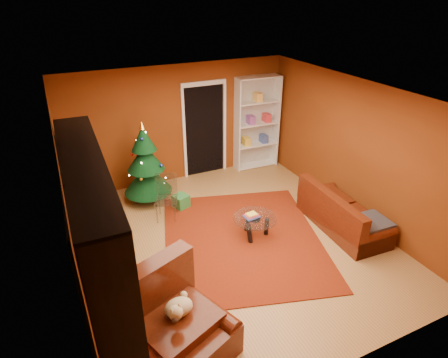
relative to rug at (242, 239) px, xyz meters
name	(u,v)px	position (x,y,z in m)	size (l,w,h in m)	color
floor	(234,242)	(-0.16, 0.02, -0.03)	(5.00, 5.50, 0.05)	olive
ceiling	(236,94)	(-0.16, 0.02, 2.62)	(5.00, 5.50, 0.05)	silver
wall_back	(179,124)	(-0.16, 2.80, 1.29)	(5.00, 0.05, 2.60)	maroon
wall_left	(69,211)	(-2.68, 0.02, 1.29)	(0.05, 5.50, 2.60)	maroon
wall_right	(355,150)	(2.37, 0.02, 1.29)	(0.05, 5.50, 2.60)	maroon
doorway	(205,131)	(0.44, 2.75, 1.04)	(1.06, 0.60, 2.16)	black
rug	(242,239)	(0.00, 0.00, 0.00)	(2.70, 3.16, 0.02)	maroon
media_unit	(98,247)	(-2.43, -0.80, 1.18)	(0.47, 3.09, 2.37)	black
christmas_tree	(146,163)	(-1.13, 2.07, 0.84)	(0.98, 0.98, 1.74)	black
gift_box_teal	(142,190)	(-1.22, 2.27, 0.14)	(0.31, 0.31, 0.31)	#146376
gift_box_green	(181,201)	(-0.62, 1.49, 0.13)	(0.28, 0.28, 0.28)	#246F2E
gift_box_red	(154,193)	(-1.01, 2.13, 0.09)	(0.20, 0.20, 0.20)	maroon
white_bookshelf	(257,123)	(1.71, 2.59, 1.10)	(1.05, 0.38, 2.27)	white
armchair	(179,326)	(-1.75, -1.74, 0.46)	(1.19, 1.19, 0.93)	#3E1408
dog	(179,307)	(-1.72, -1.67, 0.69)	(0.40, 0.30, 0.30)	beige
sofa	(344,209)	(1.86, -0.44, 0.38)	(1.82, 0.82, 0.78)	#3E1408
coffee_table	(255,227)	(0.25, -0.01, 0.20)	(0.78, 0.78, 0.49)	gray
acrylic_chair	(166,200)	(-1.00, 1.23, 0.39)	(0.41, 0.44, 0.80)	#66605B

